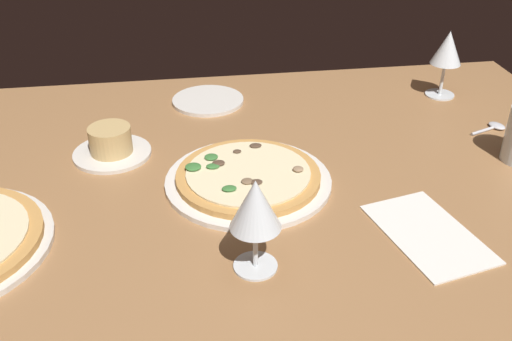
{
  "coord_description": "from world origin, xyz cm",
  "views": [
    {
      "loc": [
        -15.01,
        -90.72,
        62.79
      ],
      "look_at": [
        -1.39,
        0.54,
        7.0
      ],
      "focal_mm": 40.81,
      "sensor_mm": 36.0,
      "label": 1
    }
  ],
  "objects_px": {
    "paper_menu": "(428,233)",
    "spoon": "(494,127)",
    "ramekin_on_saucer": "(111,144)",
    "wine_glass_far": "(255,207)",
    "pizza_main": "(248,178)",
    "side_plate": "(208,100)",
    "wine_glass_near": "(447,50)"
  },
  "relations": [
    {
      "from": "paper_menu",
      "to": "spoon",
      "type": "bearing_deg",
      "value": 36.33
    },
    {
      "from": "ramekin_on_saucer",
      "to": "paper_menu",
      "type": "relative_size",
      "value": 0.73
    },
    {
      "from": "pizza_main",
      "to": "wine_glass_near",
      "type": "height_order",
      "value": "wine_glass_near"
    },
    {
      "from": "wine_glass_near",
      "to": "paper_menu",
      "type": "relative_size",
      "value": 0.75
    },
    {
      "from": "pizza_main",
      "to": "spoon",
      "type": "bearing_deg",
      "value": 14.1
    },
    {
      "from": "ramekin_on_saucer",
      "to": "side_plate",
      "type": "height_order",
      "value": "ramekin_on_saucer"
    },
    {
      "from": "ramekin_on_saucer",
      "to": "paper_menu",
      "type": "distance_m",
      "value": 0.64
    },
    {
      "from": "paper_menu",
      "to": "spoon",
      "type": "relative_size",
      "value": 2.32
    },
    {
      "from": "wine_glass_far",
      "to": "side_plate",
      "type": "height_order",
      "value": "wine_glass_far"
    },
    {
      "from": "side_plate",
      "to": "paper_menu",
      "type": "bearing_deg",
      "value": -61.11
    },
    {
      "from": "ramekin_on_saucer",
      "to": "wine_glass_near",
      "type": "xyz_separation_m",
      "value": [
        0.79,
        0.19,
        0.09
      ]
    },
    {
      "from": "ramekin_on_saucer",
      "to": "paper_menu",
      "type": "height_order",
      "value": "ramekin_on_saucer"
    },
    {
      "from": "pizza_main",
      "to": "spoon",
      "type": "height_order",
      "value": "pizza_main"
    },
    {
      "from": "wine_glass_near",
      "to": "paper_menu",
      "type": "bearing_deg",
      "value": -115.42
    },
    {
      "from": "wine_glass_far",
      "to": "side_plate",
      "type": "xyz_separation_m",
      "value": [
        -0.02,
        0.62,
        -0.11
      ]
    },
    {
      "from": "wine_glass_far",
      "to": "ramekin_on_saucer",
      "type": "bearing_deg",
      "value": 121.64
    },
    {
      "from": "pizza_main",
      "to": "paper_menu",
      "type": "bearing_deg",
      "value": -36.25
    },
    {
      "from": "wine_glass_near",
      "to": "side_plate",
      "type": "xyz_separation_m",
      "value": [
        -0.57,
        0.04,
        -0.11
      ]
    },
    {
      "from": "paper_menu",
      "to": "spoon",
      "type": "distance_m",
      "value": 0.45
    },
    {
      "from": "wine_glass_far",
      "to": "paper_menu",
      "type": "bearing_deg",
      "value": 7.54
    },
    {
      "from": "pizza_main",
      "to": "ramekin_on_saucer",
      "type": "distance_m",
      "value": 0.3
    },
    {
      "from": "pizza_main",
      "to": "ramekin_on_saucer",
      "type": "xyz_separation_m",
      "value": [
        -0.26,
        0.15,
        0.01
      ]
    },
    {
      "from": "side_plate",
      "to": "ramekin_on_saucer",
      "type": "bearing_deg",
      "value": -132.79
    },
    {
      "from": "pizza_main",
      "to": "paper_menu",
      "type": "height_order",
      "value": "pizza_main"
    },
    {
      "from": "pizza_main",
      "to": "ramekin_on_saucer",
      "type": "height_order",
      "value": "ramekin_on_saucer"
    },
    {
      "from": "ramekin_on_saucer",
      "to": "spoon",
      "type": "distance_m",
      "value": 0.83
    },
    {
      "from": "wine_glass_far",
      "to": "wine_glass_near",
      "type": "bearing_deg",
      "value": 46.27
    },
    {
      "from": "spoon",
      "to": "ramekin_on_saucer",
      "type": "bearing_deg",
      "value": 179.69
    },
    {
      "from": "ramekin_on_saucer",
      "to": "spoon",
      "type": "xyz_separation_m",
      "value": [
        0.83,
        -0.0,
        -0.02
      ]
    },
    {
      "from": "ramekin_on_saucer",
      "to": "spoon",
      "type": "height_order",
      "value": "ramekin_on_saucer"
    },
    {
      "from": "ramekin_on_saucer",
      "to": "wine_glass_far",
      "type": "relative_size",
      "value": 1.01
    },
    {
      "from": "pizza_main",
      "to": "wine_glass_near",
      "type": "xyz_separation_m",
      "value": [
        0.53,
        0.33,
        0.1
      ]
    }
  ]
}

